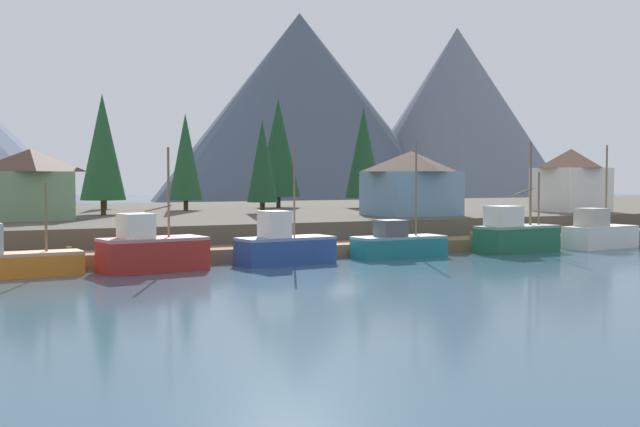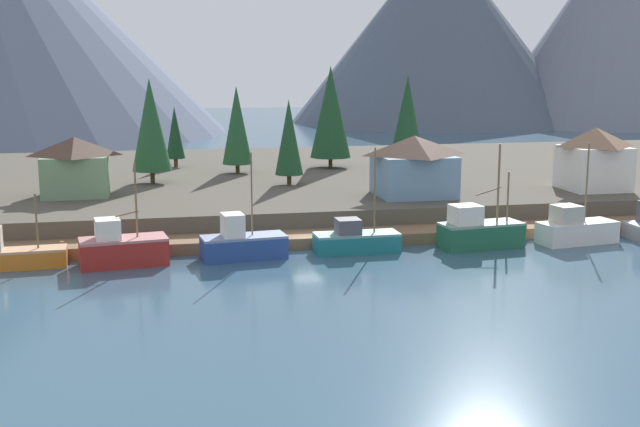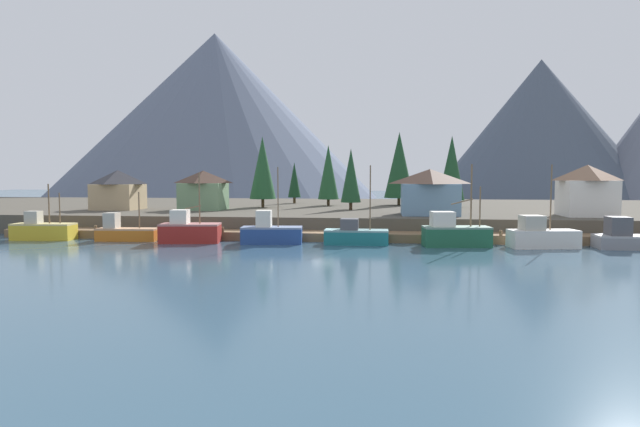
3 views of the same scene
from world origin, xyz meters
name	(u,v)px [view 3 (image 3 of 3)]	position (x,y,z in m)	size (l,w,h in m)	color
ground_plane	(338,229)	(0.00, 20.00, -0.50)	(400.00, 400.00, 1.00)	#335166
dock	(325,236)	(0.00, 1.99, 0.50)	(80.00, 4.00, 1.60)	brown
shoreline_bank	(344,213)	(0.00, 32.00, 1.25)	(400.00, 56.00, 2.50)	#4C473D
mountain_west_peak	(216,116)	(-53.86, 129.08, 29.22)	(115.87, 115.87, 58.43)	slate
mountain_central_peak	(540,129)	(62.17, 142.82, 24.62)	(77.80, 77.80, 49.23)	#475160
fishing_boat_yellow	(43,230)	(-33.60, -1.72, 1.15)	(7.29, 3.16, 6.71)	gold
fishing_boat_orange	(125,232)	(-23.34, -1.45, 1.02)	(7.22, 2.65, 5.78)	#CC6B1E
fishing_boat_red	(189,231)	(-15.23, -2.17, 1.34)	(7.06, 3.97, 8.06)	maroon
fishing_boat_blue	(271,232)	(-5.73, -1.90, 1.25)	(7.08, 3.47, 8.66)	navy
fishing_boat_teal	(355,235)	(3.87, -1.51, 1.03)	(7.14, 2.75, 8.82)	#196B70
fishing_boat_green	(454,233)	(14.63, -2.03, 1.42)	(7.39, 3.70, 8.92)	#1E5B3D
fishing_boat_white	(541,236)	(23.70, -2.09, 1.25)	(7.44, 3.81, 8.86)	silver
fishing_boat_grey	(628,238)	(32.57, -1.80, 1.11)	(7.16, 3.29, 8.18)	gray
house_white	(587,190)	(32.77, 11.04, 5.85)	(6.40, 6.29, 6.57)	silver
house_blue	(430,191)	(12.98, 10.99, 5.59)	(7.75, 7.15, 6.06)	#6689A8
house_tan	(118,189)	(-33.61, 16.94, 5.59)	(6.83, 6.32, 6.05)	tan
house_green	(203,190)	(-20.29, 17.56, 5.54)	(6.72, 5.67, 5.96)	#6B8E66
conifer_near_left	(452,168)	(17.89, 28.96, 8.95)	(4.29, 4.29, 11.72)	#4C3823
conifer_near_right	(263,168)	(-12.81, 25.05, 8.99)	(4.31, 4.31, 11.59)	#4C3823
conifer_mid_left	(351,175)	(1.90, 20.82, 7.72)	(3.06, 3.06, 9.34)	#4C3823
conifer_mid_right	(294,180)	(-9.90, 38.83, 6.91)	(2.42, 2.42, 7.74)	#4C3823
conifer_back_left	(399,165)	(9.51, 34.52, 9.56)	(5.16, 5.16, 12.84)	#4C3823
conifer_back_right	(328,172)	(-2.69, 31.54, 8.30)	(3.63, 3.63, 10.51)	#4C3823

